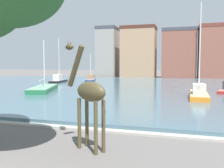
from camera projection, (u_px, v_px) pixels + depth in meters
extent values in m
cube|color=#476675|center=(142.00, 87.00, 37.27)|extent=(82.00, 49.01, 0.33)
cube|color=#ADA89E|center=(70.00, 128.00, 13.60)|extent=(82.00, 0.50, 0.12)
cylinder|color=#4C4228|center=(79.00, 123.00, 10.38)|extent=(0.16, 0.16, 2.15)
cylinder|color=#4C4228|center=(87.00, 122.00, 10.66)|extent=(0.16, 0.16, 2.15)
cylinder|color=#4C4228|center=(96.00, 128.00, 9.60)|extent=(0.16, 0.16, 2.15)
cylinder|color=#4C4228|center=(103.00, 126.00, 9.88)|extent=(0.16, 0.16, 2.15)
ellipsoid|color=#4C4228|center=(91.00, 92.00, 10.02)|extent=(1.75, 1.37, 0.82)
cylinder|color=#4C4228|center=(76.00, 66.00, 10.69)|extent=(1.09, 0.76, 1.83)
ellipsoid|color=#4C4228|center=(69.00, 47.00, 10.95)|extent=(0.58, 0.49, 0.27)
cone|color=#4C4228|center=(68.00, 42.00, 10.88)|extent=(0.06, 0.06, 0.16)
cone|color=#4C4228|center=(71.00, 42.00, 10.98)|extent=(0.06, 0.06, 0.16)
cylinder|color=#4C4228|center=(104.00, 102.00, 9.48)|extent=(0.22, 0.16, 0.87)
cube|color=black|center=(59.00, 82.00, 44.84)|extent=(2.51, 5.69, 0.66)
ellipsoid|color=black|center=(63.00, 81.00, 47.42)|extent=(1.79, 2.14, 0.62)
cube|color=slate|center=(59.00, 80.00, 44.81)|extent=(2.46, 5.58, 0.06)
cube|color=silver|center=(58.00, 77.00, 44.35)|extent=(1.46, 2.08, 1.08)
cylinder|color=silver|center=(59.00, 59.00, 44.91)|extent=(0.12, 0.12, 7.77)
cylinder|color=silver|center=(57.00, 76.00, 44.19)|extent=(0.38, 1.91, 0.08)
cube|color=#236B42|center=(44.00, 90.00, 29.97)|extent=(4.90, 8.45, 0.84)
ellipsoid|color=#236B42|center=(50.00, 87.00, 33.83)|extent=(2.87, 3.38, 0.80)
cube|color=gray|center=(44.00, 87.00, 29.93)|extent=(4.81, 8.28, 0.06)
cylinder|color=silver|center=(44.00, 63.00, 30.32)|extent=(0.12, 0.12, 5.73)
cylinder|color=silver|center=(42.00, 80.00, 29.05)|extent=(1.05, 2.71, 0.08)
cube|color=orange|center=(199.00, 97.00, 23.84)|extent=(1.80, 6.43, 0.76)
ellipsoid|color=orange|center=(198.00, 94.00, 26.73)|extent=(1.53, 2.27, 0.72)
cube|color=#E2A56E|center=(199.00, 93.00, 23.81)|extent=(1.76, 6.30, 0.06)
cube|color=silver|center=(199.00, 89.00, 23.31)|extent=(1.20, 2.26, 0.92)
cylinder|color=silver|center=(200.00, 48.00, 23.92)|extent=(0.12, 0.12, 8.76)
cylinder|color=silver|center=(199.00, 85.00, 23.13)|extent=(0.13, 2.24, 0.08)
cube|color=navy|center=(91.00, 81.00, 49.63)|extent=(3.81, 7.44, 0.60)
ellipsoid|color=navy|center=(90.00, 82.00, 46.19)|extent=(2.23, 2.88, 0.57)
cube|color=slate|center=(91.00, 79.00, 49.60)|extent=(3.73, 7.29, 0.06)
cube|color=#9E7047|center=(91.00, 77.00, 50.11)|extent=(1.90, 2.78, 0.87)
cylinder|color=silver|center=(90.00, 66.00, 48.86)|extent=(0.12, 0.12, 5.14)
cylinder|color=silver|center=(91.00, 75.00, 50.26)|extent=(0.84, 2.45, 0.08)
cube|color=gray|center=(108.00, 54.00, 67.98)|extent=(5.29, 6.60, 13.00)
cube|color=#42424C|center=(108.00, 29.00, 67.44)|extent=(5.40, 6.73, 0.80)
cube|color=tan|center=(139.00, 54.00, 64.10)|extent=(8.74, 5.94, 12.61)
cube|color=#51281E|center=(139.00, 28.00, 63.57)|extent=(8.92, 6.06, 0.80)
cube|color=#8E5142|center=(179.00, 55.00, 62.12)|extent=(8.28, 6.46, 11.73)
cube|color=#42424C|center=(180.00, 30.00, 61.63)|extent=(8.45, 6.59, 0.80)
cube|color=#8E5142|center=(216.00, 54.00, 58.66)|extent=(7.81, 6.02, 12.20)
cube|color=brown|center=(216.00, 26.00, 58.14)|extent=(7.97, 6.14, 0.80)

